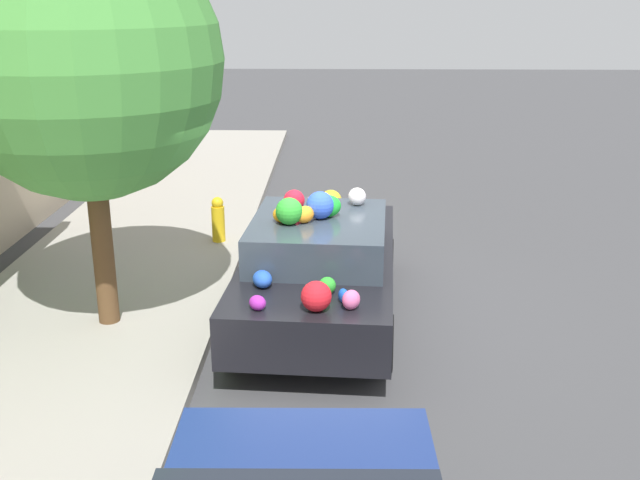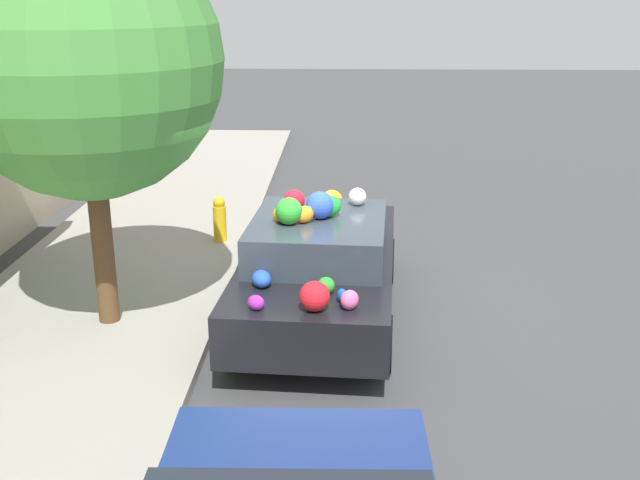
% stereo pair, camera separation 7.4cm
% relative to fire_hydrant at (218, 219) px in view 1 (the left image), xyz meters
% --- Properties ---
extents(ground_plane, '(60.00, 60.00, 0.00)m').
position_rel_fire_hydrant_xyz_m(ground_plane, '(-2.49, -1.51, -0.48)').
color(ground_plane, '#424244').
extents(sidewalk_curb, '(24.00, 3.20, 0.14)m').
position_rel_fire_hydrant_xyz_m(sidewalk_curb, '(-2.49, 1.19, -0.41)').
color(sidewalk_curb, '#9E998E').
rests_on(sidewalk_curb, ground).
extents(street_tree, '(2.94, 2.94, 4.45)m').
position_rel_fire_hydrant_xyz_m(street_tree, '(-2.95, 0.84, 2.63)').
color(street_tree, brown).
rests_on(street_tree, sidewalk_curb).
extents(fire_hydrant, '(0.20, 0.20, 0.70)m').
position_rel_fire_hydrant_xyz_m(fire_hydrant, '(0.00, 0.00, 0.00)').
color(fire_hydrant, gold).
rests_on(fire_hydrant, sidewalk_curb).
extents(art_car, '(4.17, 2.00, 1.64)m').
position_rel_fire_hydrant_xyz_m(art_car, '(-2.51, -1.62, 0.23)').
color(art_car, black).
rests_on(art_car, ground).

